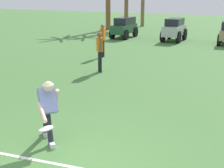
{
  "coord_description": "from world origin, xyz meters",
  "views": [
    {
      "loc": [
        3.15,
        -4.56,
        3.14
      ],
      "look_at": [
        -0.29,
        2.76,
        0.9
      ],
      "focal_mm": 55.0,
      "sensor_mm": 36.0,
      "label": 1
    }
  ],
  "objects_px": {
    "teammate_near_sideline": "(103,37)",
    "parked_car_slot_b": "(174,29)",
    "frisbee_in_flight": "(46,129)",
    "teammate_deep": "(100,48)",
    "frisbee_thrower": "(48,108)",
    "parked_car_slot_a": "(124,27)"
  },
  "relations": [
    {
      "from": "teammate_near_sideline",
      "to": "parked_car_slot_a",
      "type": "relative_size",
      "value": 0.65
    },
    {
      "from": "frisbee_in_flight",
      "to": "parked_car_slot_a",
      "type": "height_order",
      "value": "parked_car_slot_a"
    },
    {
      "from": "teammate_near_sideline",
      "to": "parked_car_slot_b",
      "type": "height_order",
      "value": "teammate_near_sideline"
    },
    {
      "from": "frisbee_in_flight",
      "to": "teammate_near_sideline",
      "type": "distance_m",
      "value": 10.31
    },
    {
      "from": "teammate_near_sideline",
      "to": "teammate_deep",
      "type": "bearing_deg",
      "value": -65.45
    },
    {
      "from": "frisbee_in_flight",
      "to": "parked_car_slot_a",
      "type": "relative_size",
      "value": 0.14
    },
    {
      "from": "frisbee_in_flight",
      "to": "teammate_deep",
      "type": "height_order",
      "value": "teammate_deep"
    },
    {
      "from": "teammate_near_sideline",
      "to": "parked_car_slot_a",
      "type": "bearing_deg",
      "value": 104.57
    },
    {
      "from": "frisbee_in_flight",
      "to": "teammate_deep",
      "type": "xyz_separation_m",
      "value": [
        -2.37,
        6.83,
        0.31
      ]
    },
    {
      "from": "frisbee_thrower",
      "to": "teammate_deep",
      "type": "xyz_separation_m",
      "value": [
        -1.98,
        6.21,
        0.15
      ]
    },
    {
      "from": "frisbee_thrower",
      "to": "parked_car_slot_a",
      "type": "xyz_separation_m",
      "value": [
        -4.99,
        15.66,
        -0.06
      ]
    },
    {
      "from": "frisbee_thrower",
      "to": "parked_car_slot_a",
      "type": "bearing_deg",
      "value": 107.68
    },
    {
      "from": "teammate_near_sideline",
      "to": "teammate_deep",
      "type": "height_order",
      "value": "same"
    },
    {
      "from": "teammate_deep",
      "to": "frisbee_thrower",
      "type": "bearing_deg",
      "value": -72.31
    },
    {
      "from": "frisbee_thrower",
      "to": "parked_car_slot_a",
      "type": "height_order",
      "value": "frisbee_thrower"
    },
    {
      "from": "frisbee_in_flight",
      "to": "parked_car_slot_a",
      "type": "distance_m",
      "value": 17.15
    },
    {
      "from": "parked_car_slot_b",
      "to": "teammate_deep",
      "type": "bearing_deg",
      "value": -92.36
    },
    {
      "from": "teammate_near_sideline",
      "to": "parked_car_slot_b",
      "type": "bearing_deg",
      "value": 75.8
    },
    {
      "from": "teammate_deep",
      "to": "parked_car_slot_a",
      "type": "height_order",
      "value": "teammate_deep"
    },
    {
      "from": "frisbee_thrower",
      "to": "teammate_near_sideline",
      "type": "height_order",
      "value": "teammate_near_sideline"
    },
    {
      "from": "frisbee_thrower",
      "to": "teammate_near_sideline",
      "type": "bearing_deg",
      "value": 109.9
    },
    {
      "from": "frisbee_thrower",
      "to": "parked_car_slot_b",
      "type": "height_order",
      "value": "parked_car_slot_b"
    }
  ]
}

